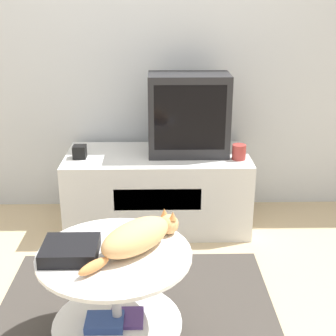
{
  "coord_description": "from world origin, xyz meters",
  "views": [
    {
      "loc": [
        0.13,
        -1.86,
        1.58
      ],
      "look_at": [
        0.18,
        0.6,
        0.67
      ],
      "focal_mm": 50.0,
      "sensor_mm": 36.0,
      "label": 1
    }
  ],
  "objects_px": {
    "speaker": "(80,152)",
    "dvd_box": "(70,250)",
    "cat": "(138,236)",
    "tv": "(189,115)"
  },
  "relations": [
    {
      "from": "tv",
      "to": "dvd_box",
      "type": "relative_size",
      "value": 2.32
    },
    {
      "from": "tv",
      "to": "speaker",
      "type": "height_order",
      "value": "tv"
    },
    {
      "from": "tv",
      "to": "cat",
      "type": "relative_size",
      "value": 1.23
    },
    {
      "from": "speaker",
      "to": "dvd_box",
      "type": "height_order",
      "value": "speaker"
    },
    {
      "from": "speaker",
      "to": "cat",
      "type": "xyz_separation_m",
      "value": [
        0.44,
        -1.2,
        0.0
      ]
    },
    {
      "from": "tv",
      "to": "dvd_box",
      "type": "height_order",
      "value": "tv"
    },
    {
      "from": "speaker",
      "to": "cat",
      "type": "distance_m",
      "value": 1.28
    },
    {
      "from": "speaker",
      "to": "dvd_box",
      "type": "bearing_deg",
      "value": -82.99
    },
    {
      "from": "tv",
      "to": "dvd_box",
      "type": "distance_m",
      "value": 1.49
    },
    {
      "from": "dvd_box",
      "to": "cat",
      "type": "height_order",
      "value": "cat"
    }
  ]
}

